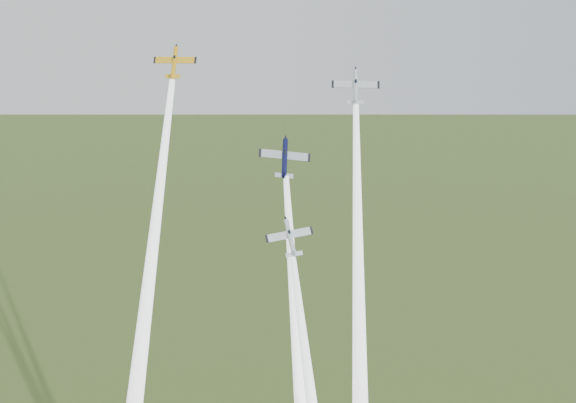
% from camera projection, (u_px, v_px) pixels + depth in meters
% --- Properties ---
extents(plane_yellow, '(7.97, 6.51, 6.34)m').
position_uv_depth(plane_yellow, '(174.00, 62.00, 113.19)').
color(plane_yellow, gold).
extents(smoke_trail_yellow, '(15.18, 38.26, 59.80)m').
position_uv_depth(smoke_trail_yellow, '(147.00, 300.00, 101.12)').
color(smoke_trail_yellow, white).
extents(plane_navy, '(9.72, 6.40, 8.76)m').
position_uv_depth(plane_navy, '(285.00, 158.00, 116.86)').
color(plane_navy, '#0C0F37').
extents(smoke_trail_navy, '(6.19, 32.64, 48.96)m').
position_uv_depth(smoke_trail_navy, '(298.00, 354.00, 106.88)').
color(smoke_trail_navy, white).
extents(plane_silver_right, '(8.77, 6.86, 7.15)m').
position_uv_depth(plane_silver_right, '(356.00, 87.00, 114.78)').
color(plane_silver_right, silver).
extents(smoke_trail_silver_right, '(12.61, 38.37, 59.05)m').
position_uv_depth(smoke_trail_silver_right, '(359.00, 321.00, 102.77)').
color(smoke_trail_silver_right, white).
extents(plane_silver_low, '(8.00, 4.86, 7.48)m').
position_uv_depth(plane_silver_low, '(290.00, 238.00, 106.87)').
color(plane_silver_low, silver).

